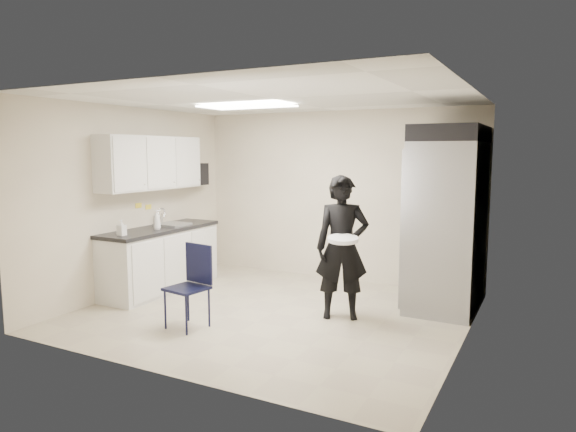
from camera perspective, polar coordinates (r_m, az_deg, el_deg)
The scene contains 21 objects.
floor at distance 6.46m, azimuth -1.69°, elevation -10.71°, with size 4.50×4.50×0.00m, color tan.
ceiling at distance 6.18m, azimuth -1.79°, elevation 12.89°, with size 4.50×4.50×0.00m, color white.
back_wall at distance 7.98m, azimuth 5.28°, elevation 2.23°, with size 4.50×4.50×0.00m, color beige.
left_wall at distance 7.54m, azimuth -16.85°, elevation 1.66°, with size 4.00×4.00×0.00m, color beige.
right_wall at distance 5.46m, azimuth 19.34°, elevation -0.43°, with size 4.00×4.00×0.00m, color beige.
ceiling_panel at distance 6.82m, azimuth -4.61°, elevation 12.08°, with size 1.20×0.60×0.02m, color white.
lower_counter at distance 7.61m, azimuth -13.94°, elevation -4.82°, with size 0.60×1.90×0.86m, color silver.
countertop at distance 7.53m, azimuth -14.04°, elevation -1.43°, with size 0.64×1.95×0.05m, color black.
sink at distance 7.71m, azimuth -12.70°, elevation -1.31°, with size 0.42×0.40×0.14m, color gray.
faucet at distance 7.82m, azimuth -13.85°, elevation -0.12°, with size 0.02×0.02×0.24m, color silver.
upper_cabinets at distance 7.54m, azimuth -14.97°, elevation 5.73°, with size 0.35×1.80×0.75m, color silver.
towel_dispenser at distance 8.47m, azimuth -10.00°, elevation 4.61°, with size 0.22×0.30×0.35m, color black.
notice_sticker_left at distance 7.61m, azimuth -16.27°, elevation 1.13°, with size 0.00×0.12×0.07m, color yellow.
notice_sticker_right at distance 7.76m, azimuth -15.25°, elevation 0.98°, with size 0.00×0.12×0.07m, color yellow.
commercial_fridge at distance 6.81m, azimuth 17.29°, elevation -1.03°, with size 0.80×1.35×2.10m, color gray.
fridge_compressor at distance 6.75m, azimuth 17.66°, elevation 8.68°, with size 0.80×1.35×0.20m, color black.
folding_chair at distance 5.93m, azimuth -11.18°, elevation -7.91°, with size 0.41×0.41×0.91m, color black.
man_tuxedo at distance 6.12m, azimuth 6.03°, elevation -3.49°, with size 0.63×0.42×1.71m, color black.
bucket_lid at distance 5.85m, azimuth 6.13°, elevation -2.58°, with size 0.35×0.35×0.04m, color white.
soap_bottle_a at distance 7.32m, azimuth -14.37°, elevation -0.41°, with size 0.11×0.11×0.27m, color silver.
soap_bottle_b at distance 6.92m, azimuth -18.01°, elevation -1.23°, with size 0.09×0.10×0.21m, color silver.
Camera 1 is at (3.00, -5.37, 1.99)m, focal length 32.00 mm.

